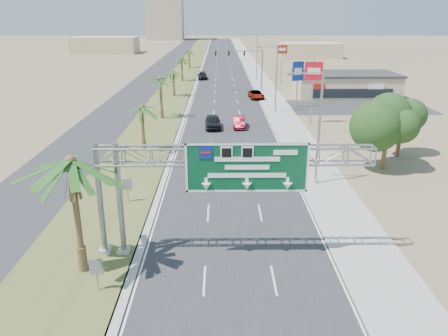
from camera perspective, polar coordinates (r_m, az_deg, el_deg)
road at (r=125.31m, az=-0.08°, el=12.91°), size 12.00×300.00×0.02m
sidewalk_right at (r=125.67m, az=3.90°, el=12.90°), size 4.00×300.00×0.10m
median_grass at (r=125.62m, az=-4.77°, el=12.88°), size 7.00×300.00×0.12m
opposing_road at (r=126.31m, az=-8.01°, el=12.78°), size 8.00×300.00×0.02m
sign_gantry at (r=25.81m, az=-0.49°, el=0.45°), size 16.75×1.24×7.50m
palm_near at (r=25.06m, az=-19.44°, el=0.81°), size 5.70×5.70×8.35m
palm_row_b at (r=48.19m, az=-10.72°, el=7.71°), size 3.99×3.99×5.95m
palm_row_c at (r=63.64m, az=-8.34°, el=11.37°), size 3.99×3.99×6.75m
palm_row_d at (r=81.53m, az=-6.65°, el=12.32°), size 3.99×3.99×5.45m
palm_row_e at (r=100.26m, az=-5.56°, el=14.07°), size 3.99×3.99×6.15m
palm_row_f at (r=125.13m, az=-4.59°, el=15.00°), size 3.99×3.99×5.75m
streetlight_near at (r=38.68m, az=12.00°, el=4.43°), size 3.27×0.44×10.00m
streetlight_mid at (r=67.71m, az=6.67°, el=11.09°), size 3.27×0.44×10.00m
streetlight_far at (r=103.27m, az=4.20°, el=14.05°), size 3.27×0.44×10.00m
signal_mast at (r=87.20m, az=3.63°, el=13.16°), size 10.28×0.71×8.00m
store_building at (r=84.64m, az=15.51°, el=10.36°), size 18.00×10.00×4.00m
oak_near at (r=44.67m, az=20.64°, el=5.39°), size 4.50×4.50×6.80m
oak_far at (r=49.55m, az=22.20°, el=5.64°), size 3.50×3.50×5.60m
median_signback_a at (r=25.18m, az=-16.35°, el=-12.55°), size 0.75×0.08×2.08m
median_signback_b at (r=35.77m, az=-12.51°, el=-2.34°), size 0.75×0.08×2.08m
tower_distant at (r=266.28m, az=-7.72°, el=20.03°), size 20.00×16.00×35.00m
building_distant_left at (r=180.27m, az=-15.23°, el=15.24°), size 24.00×14.00×6.00m
building_distant_right at (r=158.02m, az=11.14°, el=14.84°), size 20.00×12.00×5.00m
car_left_lane at (r=58.44m, az=-1.47°, el=6.04°), size 2.24×5.13×1.72m
car_mid_lane at (r=58.86m, az=1.97°, el=6.00°), size 1.57×4.43×1.45m
car_right_lane at (r=79.63m, az=4.23°, el=9.53°), size 2.83×5.37×1.44m
car_far at (r=104.03m, az=-2.84°, el=11.93°), size 2.47×5.37×1.52m
pole_sign_red_near at (r=60.98m, az=11.60°, el=11.86°), size 2.42×0.50×8.63m
pole_sign_blue at (r=71.87m, az=9.62°, el=12.14°), size 1.94×1.11×7.55m
pole_sign_red_far at (r=97.61m, az=7.60°, el=14.73°), size 2.22×0.60×8.33m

